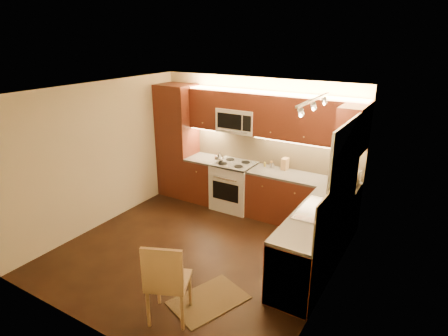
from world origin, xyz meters
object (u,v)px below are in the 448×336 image
Objects in this scene: dining_chair at (169,279)px; stove at (234,186)px; sink at (319,206)px; soap_bottle at (333,200)px; microwave at (238,120)px; toaster_oven at (345,177)px; kettle at (219,157)px; knife_block at (285,164)px.

stove is at bearing 82.16° from dining_chair.
soap_bottle is at bearing 64.73° from sink.
toaster_oven is (2.05, -0.08, -0.69)m from microwave.
stove is 2.18× the size of toaster_oven.
kettle is at bearing -137.07° from microwave.
stove is 0.64m from kettle.
toaster_oven is 1.97× the size of knife_block.
microwave is at bearing 90.00° from stove.
sink is 4.00× the size of kettle.
microwave reaches higher than knife_block.
toaster_oven is 3.35m from dining_chair.
kettle is 3.17m from dining_chair.
sink is (2.00, -1.12, 0.52)m from stove.
stove is 4.29× the size of knife_block.
dining_chair is at bearing -93.98° from kettle.
sink is at bearing -48.84° from kettle.
toaster_oven is 0.40× the size of dining_chair.
microwave is 2.17m from toaster_oven.
soap_bottle is (1.18, -1.10, -0.01)m from knife_block.
kettle reaches higher than knife_block.
kettle is at bearing 87.45° from dining_chair.
sink is 2.28m from dining_chair.
knife_block is (1.20, 0.33, -0.02)m from kettle.
stove is 2.13m from toaster_oven.
toaster_oven reaches higher than kettle.
soap_bottle is at bearing -40.03° from knife_block.
stove is at bearing -173.37° from toaster_oven.
microwave reaches higher than sink.
sink is at bearing -29.36° from stove.
soap_bottle is at bearing -22.56° from stove.
kettle is at bearing 155.97° from sink.
microwave is 0.88× the size of sink.
knife_block is at bearing 13.09° from stove.
stove is 2.35m from sink.
sink is 0.27m from soap_bottle.
toaster_oven is 2.26× the size of soap_bottle.
soap_bottle is (2.12, -1.01, -0.73)m from microwave.
knife_block is at bearing 65.08° from dining_chair.
microwave reaches higher than soap_bottle.
microwave is 2.46m from soap_bottle.
stove is 1.21× the size of microwave.
toaster_oven reaches higher than stove.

